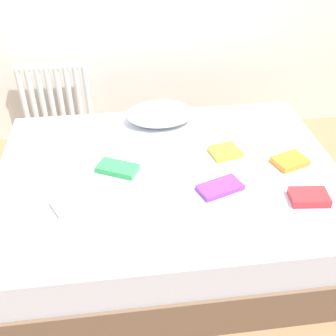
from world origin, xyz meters
TOP-DOWN VIEW (x-y plane):
  - ground_plane at (0.00, 0.00)m, footprint 8.00×8.00m
  - bed at (0.00, 0.00)m, footprint 2.00×1.50m
  - radiator at (-0.76, 1.20)m, footprint 0.55×0.04m
  - pillow at (0.01, 0.55)m, footprint 0.45×0.31m
  - textbook_green at (-0.29, 0.03)m, footprint 0.26×0.21m
  - textbook_yellow at (0.36, 0.12)m, footprint 0.20×0.19m
  - textbook_white at (-0.53, -0.23)m, footprint 0.24×0.21m
  - textbook_red at (0.69, -0.35)m, footprint 0.21×0.15m
  - textbook_purple at (0.25, -0.21)m, footprint 0.27×0.20m
  - textbook_orange at (0.71, -0.03)m, footprint 0.22×0.19m

SIDE VIEW (x-z plane):
  - ground_plane at x=0.00m, z-range 0.00..0.00m
  - bed at x=0.00m, z-range 0.00..0.50m
  - radiator at x=-0.76m, z-range 0.11..0.70m
  - textbook_white at x=-0.53m, z-range 0.50..0.53m
  - textbook_purple at x=0.25m, z-range 0.50..0.53m
  - textbook_yellow at x=0.36m, z-range 0.50..0.53m
  - textbook_green at x=-0.29m, z-range 0.50..0.54m
  - textbook_orange at x=0.71m, z-range 0.50..0.54m
  - textbook_red at x=0.69m, z-range 0.50..0.54m
  - pillow at x=0.01m, z-range 0.50..0.63m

